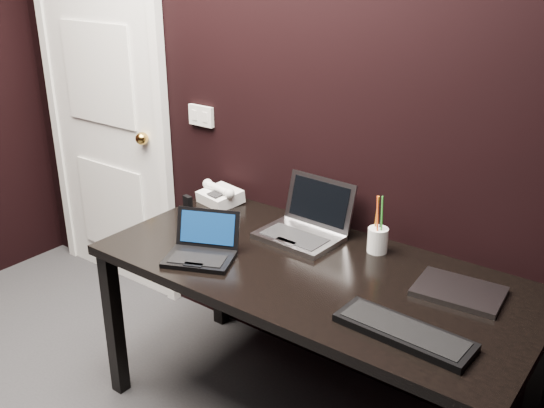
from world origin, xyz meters
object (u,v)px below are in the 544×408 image
Objects in this scene: ext_keyboard at (404,332)px; desk_phone at (220,195)px; netbook at (202,250)px; mobile_phone at (187,209)px; door at (105,110)px; silver_laptop at (304,227)px; desk at (312,285)px; pen_cup at (378,239)px; closed_laptop at (459,291)px.

desk_phone is (-1.20, 0.49, 0.03)m from ext_keyboard.
mobile_phone is at bearing 141.88° from netbook.
door is 1.40m from netbook.
door is 1.50m from silver_laptop.
door reaches higher than ext_keyboard.
desk is 3.80× the size of ext_keyboard.
netbook reaches higher than desk.
mobile_phone is (0.92, -0.31, -0.27)m from door.
silver_laptop is at bearing 147.62° from ext_keyboard.
door reaches higher than pen_cup.
silver_laptop is 0.57m from mobile_phone.
netbook is 0.43m from mobile_phone.
desk is 0.78m from desk_phone.
ext_keyboard is (0.88, -0.01, -0.02)m from netbook.
mobile_phone is at bearing 167.14° from ext_keyboard.
mobile_phone is (-0.33, 0.26, 0.00)m from netbook.
closed_laptop is 1.39× the size of desk_phone.
ext_keyboard is at bearing -0.89° from netbook.
netbook reaches higher than mobile_phone.
netbook is 0.88m from ext_keyboard.
mobile_phone is at bearing -93.46° from desk_phone.
netbook is 0.46m from silver_laptop.
closed_laptop is 1.26m from mobile_phone.
ext_keyboard is 0.35m from closed_laptop.
silver_laptop is 0.78m from ext_keyboard.
pen_cup is (-0.34, 0.48, 0.04)m from ext_keyboard.
silver_laptop is (0.22, 0.41, 0.01)m from netbook.
netbook is at bearing -24.43° from door.
desk is at bearing -116.99° from pen_cup.
desk_phone is at bearing 173.72° from closed_laptop.
silver_laptop reaches higher than closed_laptop.
door reaches higher than closed_laptop.
netbook is at bearing -159.86° from closed_laptop.
netbook is at bearing -55.86° from desk_phone.
desk is 5.10× the size of netbook.
silver_laptop reaches higher than desk.
mobile_phone is at bearing -18.45° from door.
silver_laptop is 1.53× the size of desk_phone.
door is at bearing 155.57° from netbook.
door is 1.26× the size of desk.
pen_cup is (1.79, -0.11, -0.25)m from door.
desk_phone is at bearing 86.54° from mobile_phone.
silver_laptop is at bearing 14.50° from mobile_phone.
desk_phone is at bearing 172.59° from silver_laptop.
desk is 7.03× the size of pen_cup.
silver_laptop reaches higher than ext_keyboard.
ext_keyboard is at bearing -23.38° from desk.
silver_laptop is 0.78× the size of ext_keyboard.
desk_phone is 0.86m from pen_cup.
desk is at bearing 156.62° from ext_keyboard.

